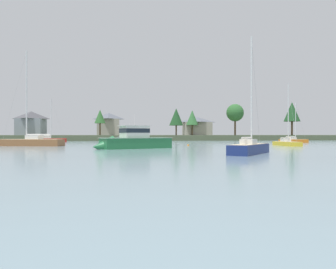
% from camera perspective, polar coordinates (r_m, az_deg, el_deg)
% --- Properties ---
extents(far_shore_bank, '(187.32, 43.71, 1.61)m').
position_cam_1_polar(far_shore_bank, '(112.57, -2.36, -0.51)').
color(far_shore_bank, '#4C563D').
rests_on(far_shore_bank, ground).
extents(sailboat_orange, '(6.83, 2.75, 9.37)m').
position_cam_1_polar(sailboat_orange, '(75.09, 21.44, -1.22)').
color(sailboat_orange, orange).
rests_on(sailboat_orange, ground).
extents(cruiser_green, '(10.82, 6.69, 5.48)m').
position_cam_1_polar(cruiser_green, '(41.69, -6.80, -1.58)').
color(cruiser_green, '#236B3D').
rests_on(cruiser_green, ground).
extents(sailboat_yellow, '(2.06, 6.79, 10.38)m').
position_cam_1_polar(sailboat_yellow, '(55.03, 20.35, -1.67)').
color(sailboat_yellow, gold).
rests_on(sailboat_yellow, ground).
extents(sailboat_navy, '(6.24, 7.06, 11.87)m').
position_cam_1_polar(sailboat_navy, '(31.22, 14.32, -2.88)').
color(sailboat_navy, navy).
rests_on(sailboat_navy, ground).
extents(dinghy_white, '(2.75, 1.55, 0.48)m').
position_cam_1_polar(dinghy_white, '(71.59, -7.12, -1.35)').
color(dinghy_white, white).
rests_on(dinghy_white, ground).
extents(cruiser_grey, '(8.65, 9.44, 4.99)m').
position_cam_1_polar(cruiser_grey, '(61.23, -7.30, -1.14)').
color(cruiser_grey, gray).
rests_on(cruiser_grey, ground).
extents(sailboat_wood, '(10.33, 5.20, 15.84)m').
position_cam_1_polar(sailboat_wood, '(55.05, -23.14, -1.56)').
color(sailboat_wood, brown).
rests_on(sailboat_wood, ground).
extents(sailboat_red, '(8.21, 5.52, 10.90)m').
position_cam_1_polar(sailboat_red, '(80.48, -20.57, -1.12)').
color(sailboat_red, '#B2231E').
rests_on(sailboat_red, ground).
extents(mooring_buoy_white, '(0.35, 0.35, 0.40)m').
position_cam_1_polar(mooring_buoy_white, '(72.86, -27.52, -1.38)').
color(mooring_buoy_white, white).
rests_on(mooring_buoy_white, ground).
extents(mooring_buoy_orange, '(0.32, 0.32, 0.37)m').
position_cam_1_polar(mooring_buoy_orange, '(52.32, 3.61, -1.93)').
color(mooring_buoy_orange, orange).
rests_on(mooring_buoy_orange, ground).
extents(shore_tree_right, '(4.32, 4.32, 8.87)m').
position_cam_1_polar(shore_tree_right, '(114.66, 4.33, 3.00)').
color(shore_tree_right, brown).
rests_on(shore_tree_right, far_shore_bank).
extents(shore_tree_center_left, '(5.53, 5.53, 9.91)m').
position_cam_1_polar(shore_tree_center_left, '(104.26, 11.85, 3.79)').
color(shore_tree_center_left, brown).
rests_on(shore_tree_center_left, far_shore_bank).
extents(shore_tree_far_right, '(3.68, 3.68, 8.45)m').
position_cam_1_polar(shore_tree_far_right, '(108.90, -12.01, 3.12)').
color(shore_tree_far_right, brown).
rests_on(shore_tree_far_right, far_shore_bank).
extents(shore_tree_inland_c, '(4.56, 4.56, 8.72)m').
position_cam_1_polar(shore_tree_inland_c, '(104.15, 1.47, 3.14)').
color(shore_tree_inland_c, brown).
rests_on(shore_tree_inland_c, far_shore_bank).
extents(shore_tree_inland_b, '(5.47, 5.47, 11.38)m').
position_cam_1_polar(shore_tree_inland_b, '(117.87, 21.19, 3.78)').
color(shore_tree_inland_b, brown).
rests_on(shore_tree_inland_b, far_shore_bank).
extents(cottage_behind_trees, '(7.96, 9.13, 7.31)m').
position_cam_1_polar(cottage_behind_trees, '(106.82, -23.17, 1.92)').
color(cottage_behind_trees, gray).
rests_on(cottage_behind_trees, far_shore_bank).
extents(cottage_hillside, '(8.35, 9.51, 8.05)m').
position_cam_1_polar(cottage_hillside, '(118.28, -10.54, 1.92)').
color(cottage_hillside, '#9E998E').
rests_on(cottage_hillside, far_shore_bank).
extents(cottage_near_water, '(10.37, 8.80, 6.69)m').
position_cam_1_polar(cottage_near_water, '(119.48, 5.17, 1.56)').
color(cottage_near_water, '#9E998E').
rests_on(cottage_near_water, far_shore_bank).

